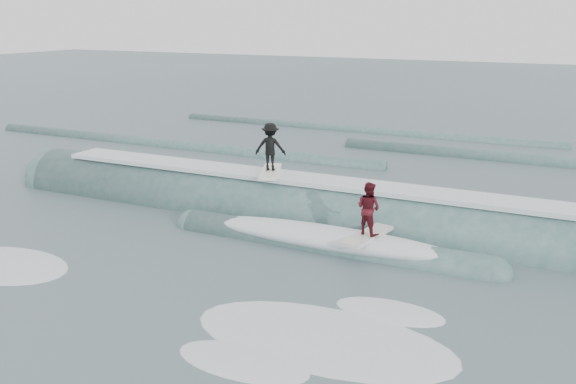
% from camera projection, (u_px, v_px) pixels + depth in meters
% --- Properties ---
extents(ground, '(160.00, 160.00, 0.00)m').
position_uv_depth(ground, '(186.00, 294.00, 14.98)').
color(ground, '#374B51').
rests_on(ground, ground).
extents(breaking_wave, '(23.38, 4.06, 2.56)m').
position_uv_depth(breaking_wave, '(304.00, 219.00, 20.33)').
color(breaking_wave, '#375D5B').
rests_on(breaking_wave, ground).
extents(surfer_black, '(1.25, 2.06, 1.63)m').
position_uv_depth(surfer_black, '(270.00, 150.00, 20.50)').
color(surfer_black, white).
rests_on(surfer_black, ground).
extents(surfer_red, '(0.89, 2.07, 1.54)m').
position_uv_depth(surfer_red, '(368.00, 213.00, 17.12)').
color(surfer_red, silver).
rests_on(surfer_red, ground).
extents(whitewater, '(12.87, 4.71, 0.10)m').
position_uv_depth(whitewater, '(218.00, 314.00, 13.97)').
color(whitewater, white).
rests_on(whitewater, ground).
extents(far_swells, '(40.80, 8.65, 0.80)m').
position_uv_depth(far_swells, '(383.00, 151.00, 30.64)').
color(far_swells, '#375D5B').
rests_on(far_swells, ground).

